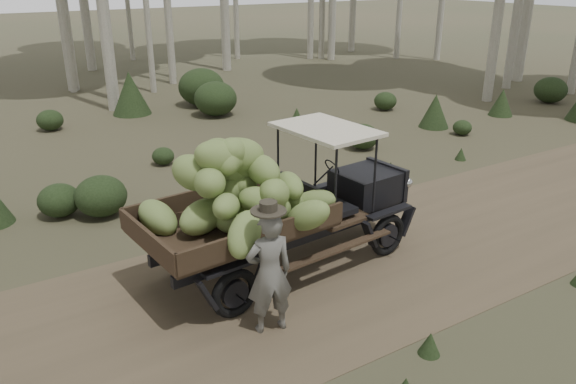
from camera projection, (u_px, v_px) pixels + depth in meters
name	position (u px, v px, depth m)	size (l,w,h in m)	color
ground	(422.00, 241.00, 9.54)	(120.00, 120.00, 0.00)	#473D2B
dirt_track	(422.00, 240.00, 9.54)	(70.00, 4.00, 0.01)	brown
banana_truck	(264.00, 194.00, 7.99)	(4.67, 2.38, 2.33)	black
farmer	(269.00, 272.00, 6.90)	(0.66, 0.51, 1.78)	#5C5A54
undergrowth	(310.00, 210.00, 9.40)	(24.01, 24.28, 1.38)	#233319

